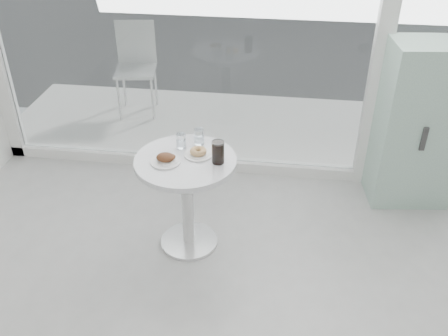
# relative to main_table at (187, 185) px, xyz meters

# --- Properties ---
(main_table) EXTENTS (0.72, 0.72, 0.77)m
(main_table) POSITION_rel_main_table_xyz_m (0.00, 0.00, 0.00)
(main_table) COLOR silver
(main_table) RESTS_ON ground
(patio_deck) EXTENTS (5.60, 1.60, 0.05)m
(patio_deck) POSITION_rel_main_table_xyz_m (0.50, 1.90, -0.53)
(patio_deck) COLOR white
(patio_deck) RESTS_ON ground
(mint_cabinet) EXTENTS (0.69, 0.50, 1.39)m
(mint_cabinet) POSITION_rel_main_table_xyz_m (1.75, 0.88, 0.15)
(mint_cabinet) COLOR #84A997
(mint_cabinet) RESTS_ON ground
(patio_chair) EXTENTS (0.49, 0.49, 0.99)m
(patio_chair) POSITION_rel_main_table_xyz_m (-0.99, 2.15, 0.06)
(patio_chair) COLOR silver
(patio_chair) RESTS_ON patio_deck
(plate_fritter) EXTENTS (0.21, 0.21, 0.07)m
(plate_fritter) POSITION_rel_main_table_xyz_m (-0.12, -0.06, 0.25)
(plate_fritter) COLOR silver
(plate_fritter) RESTS_ON main_table
(plate_donut) EXTENTS (0.20, 0.20, 0.05)m
(plate_donut) POSITION_rel_main_table_xyz_m (0.08, 0.06, 0.24)
(plate_donut) COLOR silver
(plate_donut) RESTS_ON main_table
(water_tumbler_a) EXTENTS (0.07, 0.07, 0.11)m
(water_tumbler_a) POSITION_rel_main_table_xyz_m (-0.06, 0.15, 0.27)
(water_tumbler_a) COLOR white
(water_tumbler_a) RESTS_ON main_table
(water_tumbler_b) EXTENTS (0.07, 0.07, 0.12)m
(water_tumbler_b) POSITION_rel_main_table_xyz_m (0.06, 0.22, 0.27)
(water_tumbler_b) COLOR white
(water_tumbler_b) RESTS_ON main_table
(cola_glass) EXTENTS (0.09, 0.09, 0.16)m
(cola_glass) POSITION_rel_main_table_xyz_m (0.23, -0.01, 0.30)
(cola_glass) COLOR white
(cola_glass) RESTS_ON main_table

